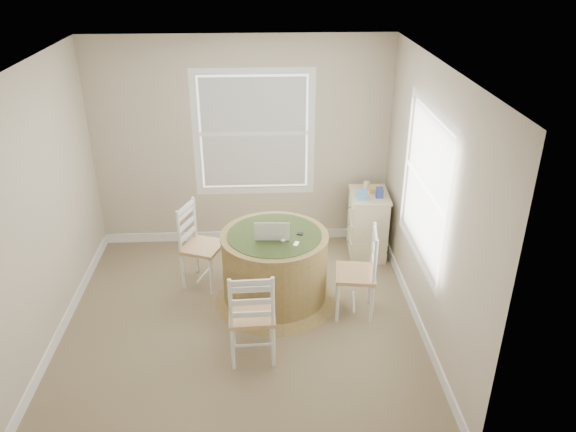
{
  "coord_description": "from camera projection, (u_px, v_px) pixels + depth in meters",
  "views": [
    {
      "loc": [
        0.24,
        -4.68,
        3.55
      ],
      "look_at": [
        0.49,
        0.45,
        0.99
      ],
      "focal_mm": 35.0,
      "sensor_mm": 36.0,
      "label": 1
    }
  ],
  "objects": [
    {
      "name": "box_yellow",
      "position": [
        375.0,
        190.0,
        6.72
      ],
      "size": [
        0.15,
        0.11,
        0.06
      ],
      "primitive_type": "cube",
      "rotation": [
        0.0,
        0.0,
        -0.05
      ],
      "color": "#E6A751",
      "rests_on": "corner_chest"
    },
    {
      "name": "chair_near",
      "position": [
        252.0,
        314.0,
        5.1
      ],
      "size": [
        0.43,
        0.41,
        0.95
      ],
      "primitive_type": null,
      "rotation": [
        0.0,
        0.0,
        3.18
      ],
      "color": "white",
      "rests_on": "ground"
    },
    {
      "name": "chair_right",
      "position": [
        356.0,
        273.0,
        5.72
      ],
      "size": [
        0.45,
        0.47,
        0.95
      ],
      "primitive_type": null,
      "rotation": [
        0.0,
        0.0,
        -1.7
      ],
      "color": "white",
      "rests_on": "ground"
    },
    {
      "name": "tissue_box",
      "position": [
        362.0,
        195.0,
        6.54
      ],
      "size": [
        0.13,
        0.13,
        0.1
      ],
      "primitive_type": "cube",
      "rotation": [
        0.0,
        0.0,
        -0.05
      ],
      "color": "#5597C3",
      "rests_on": "corner_chest"
    },
    {
      "name": "corner_chest",
      "position": [
        367.0,
        224.0,
        6.87
      ],
      "size": [
        0.48,
        0.63,
        0.81
      ],
      "rotation": [
        0.0,
        0.0,
        -0.05
      ],
      "color": "beige",
      "rests_on": "ground"
    },
    {
      "name": "mouse",
      "position": [
        283.0,
        239.0,
        5.67
      ],
      "size": [
        0.09,
        0.12,
        0.04
      ],
      "primitive_type": "ellipsoid",
      "rotation": [
        0.0,
        0.0,
        -0.35
      ],
      "color": "white",
      "rests_on": "round_table"
    },
    {
      "name": "chair_left",
      "position": [
        203.0,
        247.0,
        6.22
      ],
      "size": [
        0.52,
        0.53,
        0.95
      ],
      "primitive_type": null,
      "rotation": [
        0.0,
        0.0,
        1.21
      ],
      "color": "white",
      "rests_on": "ground"
    },
    {
      "name": "keys",
      "position": [
        300.0,
        234.0,
        5.77
      ],
      "size": [
        0.07,
        0.07,
        0.02
      ],
      "primitive_type": "cube",
      "rotation": [
        0.0,
        0.0,
        -0.35
      ],
      "color": "black",
      "rests_on": "round_table"
    },
    {
      "name": "laptop",
      "position": [
        272.0,
        234.0,
        5.72
      ],
      "size": [
        0.37,
        0.33,
        0.24
      ],
      "rotation": [
        0.0,
        0.0,
        3.09
      ],
      "color": "white",
      "rests_on": "round_table"
    },
    {
      "name": "round_table",
      "position": [
        275.0,
        265.0,
        5.94
      ],
      "size": [
        1.3,
        1.3,
        0.81
      ],
      "rotation": [
        0.0,
        0.0,
        -0.35
      ],
      "color": "#9A7D45",
      "rests_on": "ground"
    },
    {
      "name": "box_blue",
      "position": [
        380.0,
        193.0,
        6.57
      ],
      "size": [
        0.08,
        0.08,
        0.12
      ],
      "primitive_type": "cube",
      "rotation": [
        0.0,
        0.0,
        -0.05
      ],
      "color": "navy",
      "rests_on": "corner_chest"
    },
    {
      "name": "phone",
      "position": [
        296.0,
        244.0,
        5.59
      ],
      "size": [
        0.07,
        0.1,
        0.02
      ],
      "primitive_type": "cube",
      "rotation": [
        0.0,
        0.0,
        -0.35
      ],
      "color": "#B7BABF",
      "rests_on": "round_table"
    },
    {
      "name": "cup_cream",
      "position": [
        366.0,
        185.0,
        6.81
      ],
      "size": [
        0.07,
        0.07,
        0.09
      ],
      "primitive_type": "cylinder",
      "color": "beige",
      "rests_on": "corner_chest"
    },
    {
      "name": "room",
      "position": [
        255.0,
        201.0,
        5.33
      ],
      "size": [
        3.64,
        3.64,
        2.64
      ],
      "color": "#7B6D4E",
      "rests_on": "ground"
    }
  ]
}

